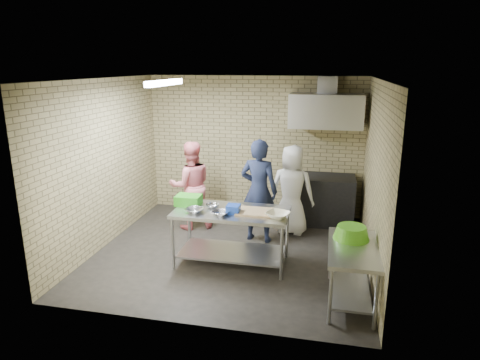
# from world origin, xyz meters

# --- Properties ---
(floor) EXTENTS (4.20, 4.20, 0.00)m
(floor) POSITION_xyz_m (0.00, 0.00, 0.00)
(floor) COLOR black
(floor) RESTS_ON ground
(ceiling) EXTENTS (4.20, 4.20, 0.00)m
(ceiling) POSITION_xyz_m (0.00, 0.00, 2.70)
(ceiling) COLOR black
(ceiling) RESTS_ON ground
(back_wall) EXTENTS (4.20, 0.06, 2.70)m
(back_wall) POSITION_xyz_m (0.00, 2.00, 1.35)
(back_wall) COLOR tan
(back_wall) RESTS_ON ground
(front_wall) EXTENTS (4.20, 0.06, 2.70)m
(front_wall) POSITION_xyz_m (0.00, -2.00, 1.35)
(front_wall) COLOR tan
(front_wall) RESTS_ON ground
(left_wall) EXTENTS (0.06, 4.00, 2.70)m
(left_wall) POSITION_xyz_m (-2.10, 0.00, 1.35)
(left_wall) COLOR tan
(left_wall) RESTS_ON ground
(right_wall) EXTENTS (0.06, 4.00, 2.70)m
(right_wall) POSITION_xyz_m (2.10, 0.00, 1.35)
(right_wall) COLOR tan
(right_wall) RESTS_ON ground
(prep_table) EXTENTS (1.68, 0.84, 0.84)m
(prep_table) POSITION_xyz_m (0.09, -0.36, 0.42)
(prep_table) COLOR #B7BABE
(prep_table) RESTS_ON floor
(side_counter) EXTENTS (0.60, 1.20, 0.75)m
(side_counter) POSITION_xyz_m (1.80, -1.10, 0.38)
(side_counter) COLOR silver
(side_counter) RESTS_ON floor
(stove) EXTENTS (1.20, 0.70, 0.90)m
(stove) POSITION_xyz_m (1.35, 1.65, 0.45)
(stove) COLOR black
(stove) RESTS_ON floor
(range_hood) EXTENTS (1.30, 0.60, 0.60)m
(range_hood) POSITION_xyz_m (1.35, 1.70, 2.10)
(range_hood) COLOR silver
(range_hood) RESTS_ON back_wall
(hood_duct) EXTENTS (0.35, 0.30, 0.30)m
(hood_duct) POSITION_xyz_m (1.35, 1.85, 2.55)
(hood_duct) COLOR #A5A8AD
(hood_duct) RESTS_ON back_wall
(wall_shelf) EXTENTS (0.80, 0.20, 0.04)m
(wall_shelf) POSITION_xyz_m (1.65, 1.89, 1.92)
(wall_shelf) COLOR #3F2B19
(wall_shelf) RESTS_ON back_wall
(fluorescent_fixture) EXTENTS (0.10, 1.25, 0.08)m
(fluorescent_fixture) POSITION_xyz_m (-1.00, 0.00, 2.64)
(fluorescent_fixture) COLOR white
(fluorescent_fixture) RESTS_ON ceiling
(green_crate) EXTENTS (0.37, 0.28, 0.15)m
(green_crate) POSITION_xyz_m (-0.61, -0.24, 0.91)
(green_crate) COLOR green
(green_crate) RESTS_ON prep_table
(blue_tub) EXTENTS (0.19, 0.19, 0.12)m
(blue_tub) POSITION_xyz_m (0.14, -0.46, 0.90)
(blue_tub) COLOR #173FB3
(blue_tub) RESTS_ON prep_table
(cutting_board) EXTENTS (0.51, 0.39, 0.03)m
(cutting_board) POSITION_xyz_m (0.44, -0.38, 0.85)
(cutting_board) COLOR tan
(cutting_board) RESTS_ON prep_table
(mixing_bowl_a) EXTENTS (0.33, 0.33, 0.06)m
(mixing_bowl_a) POSITION_xyz_m (-0.41, -0.56, 0.87)
(mixing_bowl_a) COLOR #B5B8BD
(mixing_bowl_a) RESTS_ON prep_table
(mixing_bowl_b) EXTENTS (0.25, 0.25, 0.06)m
(mixing_bowl_b) POSITION_xyz_m (-0.21, -0.31, 0.87)
(mixing_bowl_b) COLOR #A8ABAF
(mixing_bowl_b) RESTS_ON prep_table
(mixing_bowl_c) EXTENTS (0.31, 0.31, 0.06)m
(mixing_bowl_c) POSITION_xyz_m (-0.01, -0.58, 0.87)
(mixing_bowl_c) COLOR #B6B8BD
(mixing_bowl_c) RESTS_ON prep_table
(ceramic_bowl) EXTENTS (0.41, 0.41, 0.08)m
(ceramic_bowl) POSITION_xyz_m (0.79, -0.51, 0.88)
(ceramic_bowl) COLOR #F1EBC1
(ceramic_bowl) RESTS_ON prep_table
(green_basin) EXTENTS (0.46, 0.46, 0.17)m
(green_basin) POSITION_xyz_m (1.78, -0.85, 0.83)
(green_basin) COLOR #59C626
(green_basin) RESTS_ON side_counter
(bottle_red) EXTENTS (0.07, 0.07, 0.18)m
(bottle_red) POSITION_xyz_m (1.40, 1.89, 2.03)
(bottle_red) COLOR #B22619
(bottle_red) RESTS_ON wall_shelf
(bottle_green) EXTENTS (0.06, 0.06, 0.15)m
(bottle_green) POSITION_xyz_m (1.80, 1.89, 2.02)
(bottle_green) COLOR green
(bottle_green) RESTS_ON wall_shelf
(man_navy) EXTENTS (0.69, 0.51, 1.75)m
(man_navy) POSITION_xyz_m (0.34, 0.59, 0.87)
(man_navy) COLOR #141733
(man_navy) RESTS_ON floor
(woman_pink) EXTENTS (0.97, 0.89, 1.60)m
(woman_pink) POSITION_xyz_m (-0.95, 0.90, 0.80)
(woman_pink) COLOR pink
(woman_pink) RESTS_ON floor
(woman_white) EXTENTS (0.83, 0.60, 1.58)m
(woman_white) POSITION_xyz_m (0.85, 1.02, 0.79)
(woman_white) COLOR white
(woman_white) RESTS_ON floor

